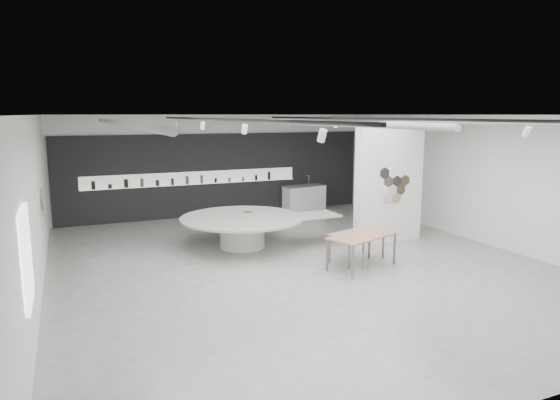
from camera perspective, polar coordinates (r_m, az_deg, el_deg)
name	(u,v)px	position (r m, az deg, el deg)	size (l,w,h in m)	color
room	(294,184)	(12.57, 1.65, 1.81)	(12.02, 14.02, 3.82)	#9E9A95
back_wall_display	(217,175)	(19.10, -7.17, 2.87)	(11.80, 0.27, 3.10)	black
partition_column	(389,182)	(15.28, 12.34, 1.97)	(2.20, 0.38, 3.60)	white
display_island	(245,227)	(14.47, -4.05, -3.13)	(4.60, 3.62, 0.91)	white
sample_table_wood	(362,238)	(12.64, 9.35, -4.28)	(1.98, 1.43, 0.83)	#A16C53
sample_table_stone	(357,235)	(13.24, 8.81, -3.94)	(1.66, 1.20, 0.77)	gray
kitchen_counter	(304,198)	(20.13, 2.77, 0.28)	(1.81, 0.87, 1.37)	white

